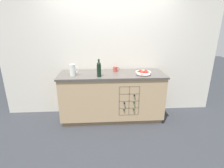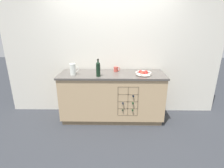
{
  "view_description": "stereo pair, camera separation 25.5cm",
  "coord_description": "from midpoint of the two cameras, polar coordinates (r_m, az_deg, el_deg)",
  "views": [
    {
      "loc": [
        -0.2,
        -3.17,
        1.81
      ],
      "look_at": [
        0.0,
        0.0,
        0.73
      ],
      "focal_mm": 28.0,
      "sensor_mm": 36.0,
      "label": 1
    },
    {
      "loc": [
        0.05,
        -3.17,
        1.81
      ],
      "look_at": [
        0.0,
        0.0,
        0.73
      ],
      "focal_mm": 28.0,
      "sensor_mm": 36.0,
      "label": 2
    }
  ],
  "objects": [
    {
      "name": "fruit_bowl",
      "position": [
        3.24,
        12.44,
        3.46
      ],
      "size": [
        0.29,
        0.29,
        0.08
      ],
      "color": "silver",
      "rests_on": "kitchen_island"
    },
    {
      "name": "ceramic_mug",
      "position": [
        3.43,
        3.47,
        4.84
      ],
      "size": [
        0.12,
        0.08,
        0.1
      ],
      "color": "#B7473D",
      "rests_on": "kitchen_island"
    },
    {
      "name": "kitchen_island",
      "position": [
        3.44,
        2.19,
        -4.09
      ],
      "size": [
        1.98,
        0.69,
        0.94
      ],
      "color": "#8B7354",
      "rests_on": "ground_plane"
    },
    {
      "name": "ground_plane",
      "position": [
        3.65,
        2.04,
        -10.98
      ],
      "size": [
        14.0,
        14.0,
        0.0
      ],
      "primitive_type": "plane",
      "color": "#2D3035"
    },
    {
      "name": "standing_wine_bottle",
      "position": [
        3.08,
        -2.18,
        5.0
      ],
      "size": [
        0.08,
        0.08,
        0.31
      ],
      "color": "black",
      "rests_on": "kitchen_island"
    },
    {
      "name": "back_wall",
      "position": [
        3.59,
        2.17,
        10.18
      ],
      "size": [
        4.4,
        0.06,
        2.55
      ],
      "primitive_type": "cube",
      "color": "silver",
      "rests_on": "ground_plane"
    },
    {
      "name": "white_pitcher",
      "position": [
        3.23,
        -10.44,
        4.79
      ],
      "size": [
        0.16,
        0.11,
        0.21
      ],
      "color": "silver",
      "rests_on": "kitchen_island"
    }
  ]
}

